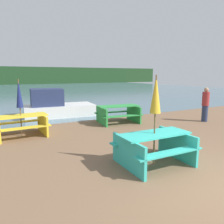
% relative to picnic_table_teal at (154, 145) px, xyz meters
% --- Properties ---
extents(water, '(60.00, 50.00, 0.00)m').
position_rel_picnic_table_teal_xyz_m(water, '(0.51, 30.61, -0.47)').
color(water, slate).
rests_on(water, ground_plane).
extents(far_treeline, '(80.00, 1.60, 4.00)m').
position_rel_picnic_table_teal_xyz_m(far_treeline, '(0.51, 50.61, 1.53)').
color(far_treeline, '#1E3D1E').
rests_on(far_treeline, water).
extents(picnic_table_teal, '(1.81, 1.42, 0.78)m').
position_rel_picnic_table_teal_xyz_m(picnic_table_teal, '(0.00, 0.00, 0.00)').
color(picnic_table_teal, '#33B7A8').
rests_on(picnic_table_teal, ground_plane).
extents(picnic_table_yellow, '(1.84, 1.46, 0.76)m').
position_rel_picnic_table_teal_xyz_m(picnic_table_yellow, '(-2.57, 4.23, -0.02)').
color(picnic_table_yellow, yellow).
rests_on(picnic_table_yellow, ground_plane).
extents(picnic_table_green, '(2.04, 1.60, 0.80)m').
position_rel_picnic_table_teal_xyz_m(picnic_table_green, '(1.59, 4.47, 0.00)').
color(picnic_table_green, green).
rests_on(picnic_table_green, ground_plane).
extents(umbrella_gold, '(0.26, 0.26, 2.18)m').
position_rel_picnic_table_teal_xyz_m(umbrella_gold, '(0.00, -0.00, 1.23)').
color(umbrella_gold, brown).
rests_on(umbrella_gold, ground_plane).
extents(umbrella_navy, '(0.23, 0.23, 2.03)m').
position_rel_picnic_table_teal_xyz_m(umbrella_navy, '(-2.57, 4.23, 1.04)').
color(umbrella_navy, brown).
rests_on(umbrella_navy, ground_plane).
extents(boat, '(3.75, 2.12, 1.47)m').
position_rel_picnic_table_teal_xyz_m(boat, '(-0.49, 7.47, 0.05)').
color(boat, silver).
rests_on(boat, water).
extents(person, '(0.32, 0.32, 1.60)m').
position_rel_picnic_table_teal_xyz_m(person, '(5.31, 2.75, 0.33)').
color(person, '#283351').
rests_on(person, ground_plane).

